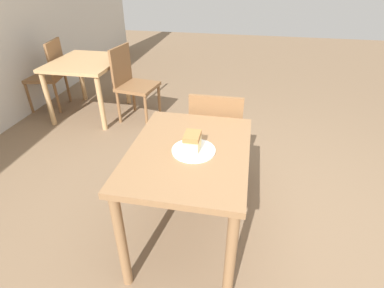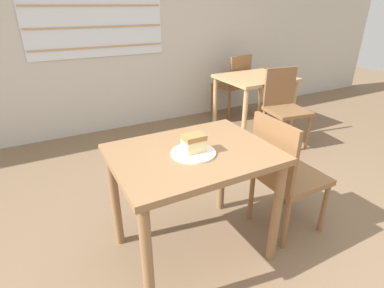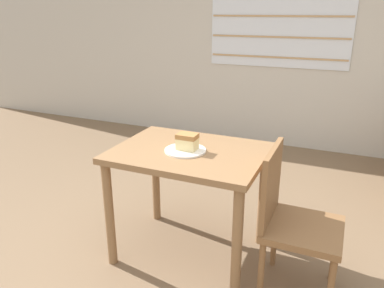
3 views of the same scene
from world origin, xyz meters
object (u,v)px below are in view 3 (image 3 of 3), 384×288
dining_table_near (189,168)px  cake_slice (187,141)px  chair_near_window (291,218)px  plate (185,150)px

dining_table_near → cake_slice: bearing=-102.5°
chair_near_window → plate: size_ratio=3.40×
cake_slice → chair_near_window: bearing=-6.1°
plate → cake_slice: (0.01, 0.01, 0.06)m
chair_near_window → plate: 0.75m
chair_near_window → cake_slice: size_ratio=7.06×
chair_near_window → plate: chair_near_window is taller
cake_slice → dining_table_near: bearing=77.5°
plate → cake_slice: size_ratio=2.08×
dining_table_near → cake_slice: (-0.00, -0.02, 0.19)m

